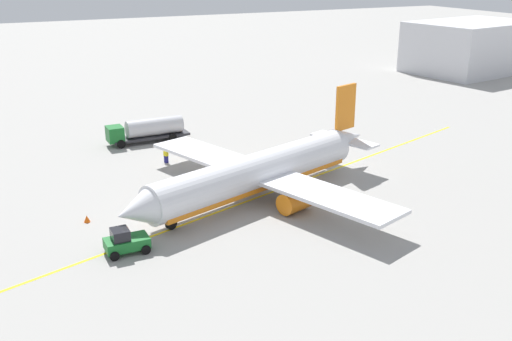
{
  "coord_description": "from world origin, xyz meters",
  "views": [
    {
      "loc": [
        25.04,
        51.01,
        23.16
      ],
      "look_at": [
        0.0,
        0.0,
        3.0
      ],
      "focal_mm": 41.96,
      "sensor_mm": 36.0,
      "label": 1
    }
  ],
  "objects_px": {
    "airplane": "(259,172)",
    "fuel_tanker": "(147,129)",
    "pushback_tug": "(125,242)",
    "safety_cone_nose": "(128,230)",
    "safety_cone_wingtip": "(87,219)",
    "refueling_worker": "(166,156)"
  },
  "relations": [
    {
      "from": "airplane",
      "to": "fuel_tanker",
      "type": "relative_size",
      "value": 3.01
    },
    {
      "from": "refueling_worker",
      "to": "fuel_tanker",
      "type": "bearing_deg",
      "value": -93.07
    },
    {
      "from": "airplane",
      "to": "safety_cone_nose",
      "type": "relative_size",
      "value": 51.62
    },
    {
      "from": "airplane",
      "to": "safety_cone_nose",
      "type": "height_order",
      "value": "airplane"
    },
    {
      "from": "airplane",
      "to": "fuel_tanker",
      "type": "xyz_separation_m",
      "value": [
        4.68,
        -24.13,
        -0.96
      ]
    },
    {
      "from": "fuel_tanker",
      "to": "safety_cone_nose",
      "type": "xyz_separation_m",
      "value": [
        9.75,
        26.64,
        -1.41
      ]
    },
    {
      "from": "pushback_tug",
      "to": "airplane",
      "type": "bearing_deg",
      "value": -158.26
    },
    {
      "from": "pushback_tug",
      "to": "refueling_worker",
      "type": "bearing_deg",
      "value": -116.25
    },
    {
      "from": "pushback_tug",
      "to": "safety_cone_nose",
      "type": "xyz_separation_m",
      "value": [
        -1.09,
        -3.69,
        -0.69
      ]
    },
    {
      "from": "fuel_tanker",
      "to": "refueling_worker",
      "type": "xyz_separation_m",
      "value": [
        0.5,
        9.37,
        -0.91
      ]
    },
    {
      "from": "pushback_tug",
      "to": "safety_cone_nose",
      "type": "distance_m",
      "value": 3.9
    },
    {
      "from": "safety_cone_nose",
      "to": "safety_cone_wingtip",
      "type": "xyz_separation_m",
      "value": [
        2.79,
        -3.97,
        0.02
      ]
    },
    {
      "from": "pushback_tug",
      "to": "refueling_worker",
      "type": "height_order",
      "value": "pushback_tug"
    },
    {
      "from": "airplane",
      "to": "fuel_tanker",
      "type": "bearing_deg",
      "value": -79.02
    },
    {
      "from": "fuel_tanker",
      "to": "safety_cone_wingtip",
      "type": "distance_m",
      "value": 25.94
    },
    {
      "from": "refueling_worker",
      "to": "safety_cone_nose",
      "type": "distance_m",
      "value": 19.6
    },
    {
      "from": "safety_cone_nose",
      "to": "safety_cone_wingtip",
      "type": "relative_size",
      "value": 0.95
    },
    {
      "from": "fuel_tanker",
      "to": "refueling_worker",
      "type": "relative_size",
      "value": 6.41
    },
    {
      "from": "airplane",
      "to": "refueling_worker",
      "type": "height_order",
      "value": "airplane"
    },
    {
      "from": "pushback_tug",
      "to": "safety_cone_wingtip",
      "type": "distance_m",
      "value": 7.87
    },
    {
      "from": "airplane",
      "to": "safety_cone_wingtip",
      "type": "distance_m",
      "value": 17.45
    },
    {
      "from": "fuel_tanker",
      "to": "refueling_worker",
      "type": "height_order",
      "value": "fuel_tanker"
    }
  ]
}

